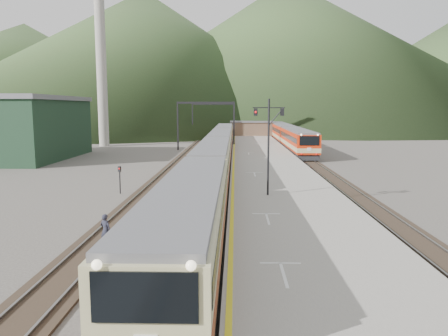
{
  "coord_description": "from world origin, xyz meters",
  "views": [
    {
      "loc": [
        2.02,
        -17.23,
        7.04
      ],
      "look_at": [
        1.08,
        19.0,
        2.0
      ],
      "focal_mm": 35.0,
      "sensor_mm": 36.0,
      "label": 1
    }
  ],
  "objects_px": {
    "signal_mast": "(269,137)",
    "main_train": "(218,151)",
    "second_train": "(283,132)",
    "worker": "(106,230)"
  },
  "relations": [
    {
      "from": "main_train",
      "to": "second_train",
      "type": "xyz_separation_m",
      "value": [
        11.5,
        37.46,
        0.06
      ]
    },
    {
      "from": "worker",
      "to": "second_train",
      "type": "bearing_deg",
      "value": -81.45
    },
    {
      "from": "second_train",
      "to": "worker",
      "type": "distance_m",
      "value": 67.88
    },
    {
      "from": "main_train",
      "to": "second_train",
      "type": "distance_m",
      "value": 39.19
    },
    {
      "from": "signal_mast",
      "to": "worker",
      "type": "xyz_separation_m",
      "value": [
        -8.87,
        -8.5,
        -4.21
      ]
    },
    {
      "from": "signal_mast",
      "to": "main_train",
      "type": "bearing_deg",
      "value": 102.14
    },
    {
      "from": "worker",
      "to": "signal_mast",
      "type": "bearing_deg",
      "value": -113.97
    },
    {
      "from": "main_train",
      "to": "signal_mast",
      "type": "height_order",
      "value": "signal_mast"
    },
    {
      "from": "main_train",
      "to": "second_train",
      "type": "height_order",
      "value": "second_train"
    },
    {
      "from": "signal_mast",
      "to": "worker",
      "type": "distance_m",
      "value": 12.99
    }
  ]
}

